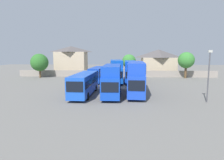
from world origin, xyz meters
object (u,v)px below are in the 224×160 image
bus_3 (136,76)px  bus_5 (116,70)px  bus_6 (130,70)px  house_terrace_centre (158,62)px  bus_4 (98,73)px  lamp_post_lot_edge (209,73)px  tree_right_of_lot (40,62)px  bus_2 (112,78)px  house_terrace_left (71,60)px  tree_left_of_lot (186,60)px  tree_behind_wall (129,61)px  bus_1 (84,83)px

bus_3 → bus_5: size_ratio=1.00×
bus_6 → house_terrace_centre: size_ratio=1.05×
bus_4 → lamp_post_lot_edge: (16.99, -18.23, 1.97)m
tree_right_of_lot → bus_2: bearing=-45.2°
bus_3 → tree_right_of_lot: 32.09m
bus_2 → tree_right_of_lot: size_ratio=1.62×
bus_3 → house_terrace_left: bearing=-145.2°
bus_6 → tree_right_of_lot: size_ratio=1.70×
tree_left_of_lot → tree_behind_wall: size_ratio=1.09×
bus_1 → lamp_post_lot_edge: 17.67m
tree_behind_wall → house_terrace_left: bearing=166.5°
house_terrace_centre → bus_6: bearing=-119.4°
tree_left_of_lot → tree_behind_wall: tree_left_of_lot is taller
bus_6 → tree_right_of_lot: 25.34m
house_terrace_left → tree_left_of_lot: (33.30, -8.90, 0.22)m
bus_2 → bus_4: size_ratio=0.95×
bus_2 → tree_right_of_lot: tree_right_of_lot is taller
bus_5 → house_terrace_left: (-15.04, 17.06, 1.71)m
bus_2 → house_terrace_left: (-14.83, 30.96, 1.89)m
tree_behind_wall → tree_right_of_lot: (-24.43, -5.50, -0.18)m
house_terrace_centre → tree_right_of_lot: bearing=-164.1°
bus_6 → lamp_post_lot_edge: bearing=28.4°
tree_left_of_lot → bus_1: bearing=-135.8°
house_terrace_left → bus_5: bearing=-48.6°
bus_3 → lamp_post_lot_edge: (9.09, -4.41, 1.00)m
bus_5 → house_terrace_centre: size_ratio=0.98×
tree_behind_wall → tree_right_of_lot: size_ratio=0.97×
bus_5 → tree_right_of_lot: 22.33m
tree_behind_wall → lamp_post_lot_edge: size_ratio=0.93×
house_terrace_centre → lamp_post_lot_edge: size_ratio=1.54×
house_terrace_left → bus_4: bearing=-57.2°
tree_left_of_lot → bus_3: bearing=-124.4°
house_terrace_centre → tree_behind_wall: (-9.25, -4.12, 0.32)m
tree_behind_wall → tree_right_of_lot: bearing=-167.3°
bus_5 → bus_6: bus_5 is taller
tree_right_of_lot → lamp_post_lot_edge: bearing=-36.5°
house_terrace_left → tree_behind_wall: house_terrace_left is taller
lamp_post_lot_edge → house_terrace_centre: bearing=90.1°
bus_2 → bus_4: 14.97m
bus_1 → tree_behind_wall: 27.95m
bus_3 → tree_left_of_lot: (14.73, 21.51, 1.88)m
tree_behind_wall → tree_right_of_lot: 25.04m
bus_3 → lamp_post_lot_edge: 10.15m
bus_2 → bus_5: (0.20, 13.90, 0.18)m
bus_1 → house_terrace_left: (-10.50, 31.11, 2.61)m
bus_1 → bus_3: size_ratio=1.06×
house_terrace_left → house_terrace_centre: (27.60, -0.27, -0.54)m
tree_left_of_lot → lamp_post_lot_edge: (-5.64, -25.93, -0.87)m
bus_2 → tree_left_of_lot: (18.47, 22.06, 2.11)m
tree_behind_wall → bus_5: bearing=-104.7°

